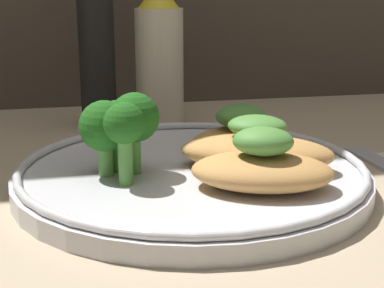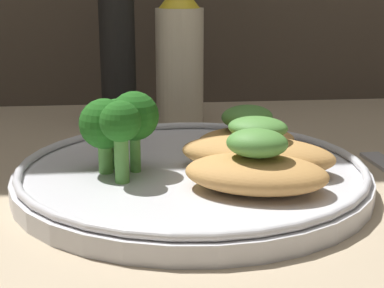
% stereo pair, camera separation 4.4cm
% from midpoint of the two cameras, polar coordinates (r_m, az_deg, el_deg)
% --- Properties ---
extents(ground_plane, '(1.80, 1.80, 0.01)m').
position_cam_midpoint_polar(ground_plane, '(0.45, 2.80, -4.83)').
color(ground_plane, tan).
extents(plate, '(0.27, 0.27, 0.02)m').
position_cam_midpoint_polar(plate, '(0.45, 2.82, -3.03)').
color(plate, silver).
rests_on(plate, ground_plane).
extents(grilled_meat_front, '(0.11, 0.09, 0.04)m').
position_cam_midpoint_polar(grilled_meat_front, '(0.40, 9.38, -2.46)').
color(grilled_meat_front, tan).
rests_on(grilled_meat_front, plate).
extents(grilled_meat_middle, '(0.13, 0.09, 0.04)m').
position_cam_midpoint_polar(grilled_meat_middle, '(0.44, 9.17, -0.73)').
color(grilled_meat_middle, tan).
rests_on(grilled_meat_middle, plate).
extents(grilled_meat_back, '(0.09, 0.07, 0.04)m').
position_cam_midpoint_polar(grilled_meat_back, '(0.49, 7.89, 0.83)').
color(grilled_meat_back, tan).
rests_on(grilled_meat_back, plate).
extents(broccoli_bunch, '(0.06, 0.06, 0.06)m').
position_cam_midpoint_polar(broccoli_bunch, '(0.43, -4.20, 2.06)').
color(broccoli_bunch, '#569942').
rests_on(broccoli_bunch, plate).
extents(sauce_bottle, '(0.05, 0.05, 0.15)m').
position_cam_midpoint_polar(sauce_bottle, '(0.64, 0.78, 8.40)').
color(sauce_bottle, beige).
rests_on(sauce_bottle, ground_plane).
extents(pepper_grinder, '(0.04, 0.04, 0.19)m').
position_cam_midpoint_polar(pepper_grinder, '(0.63, -5.26, 9.82)').
color(pepper_grinder, black).
rests_on(pepper_grinder, ground_plane).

